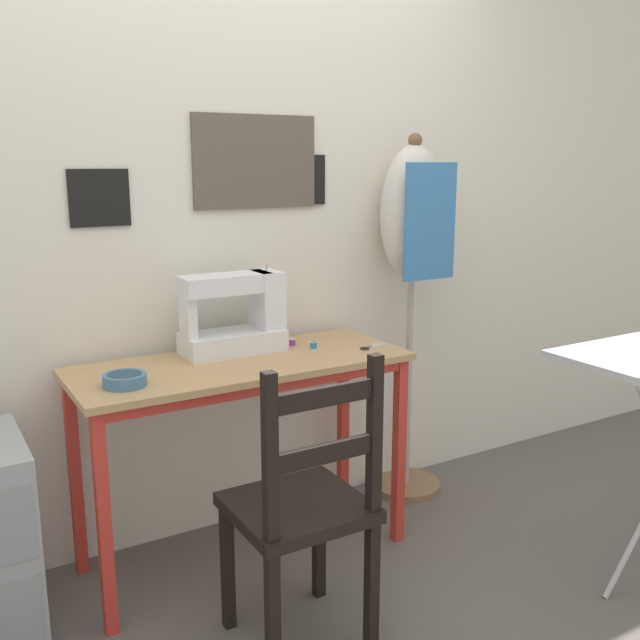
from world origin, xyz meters
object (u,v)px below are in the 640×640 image
(thread_spool_near_machine, at_px, (292,343))
(thread_spool_mid_table, at_px, (313,345))
(wooden_chair, at_px, (302,510))
(dress_form, at_px, (413,236))
(fabric_bowl, at_px, (125,380))
(scissors, at_px, (369,347))
(sewing_machine, at_px, (238,315))

(thread_spool_near_machine, height_order, thread_spool_mid_table, same)
(wooden_chair, xyz_separation_m, dress_form, (0.94, 0.71, 0.72))
(thread_spool_mid_table, relative_size, dress_form, 0.02)
(fabric_bowl, relative_size, wooden_chair, 0.15)
(scissors, bearing_deg, thread_spool_mid_table, 154.31)
(scissors, xyz_separation_m, wooden_chair, (-0.56, -0.47, -0.33))
(fabric_bowl, height_order, scissors, fabric_bowl)
(scissors, distance_m, wooden_chair, 0.80)
(thread_spool_near_machine, height_order, wooden_chair, wooden_chair)
(sewing_machine, distance_m, scissors, 0.52)
(sewing_machine, xyz_separation_m, scissors, (0.46, -0.21, -0.14))
(scissors, height_order, thread_spool_mid_table, thread_spool_mid_table)
(scissors, relative_size, dress_form, 0.08)
(scissors, distance_m, dress_form, 0.59)
(thread_spool_mid_table, distance_m, wooden_chair, 0.75)
(fabric_bowl, distance_m, thread_spool_mid_table, 0.76)
(thread_spool_mid_table, xyz_separation_m, wooden_chair, (-0.37, -0.56, -0.34))
(sewing_machine, relative_size, thread_spool_near_machine, 12.82)
(fabric_bowl, distance_m, wooden_chair, 0.70)
(sewing_machine, xyz_separation_m, thread_spool_near_machine, (0.21, -0.04, -0.12))
(scissors, bearing_deg, wooden_chair, -140.02)
(thread_spool_mid_table, bearing_deg, wooden_chair, -122.99)
(wooden_chair, bearing_deg, thread_spool_near_machine, 63.79)
(thread_spool_mid_table, bearing_deg, fabric_bowl, -173.27)
(sewing_machine, xyz_separation_m, wooden_chair, (-0.11, -0.68, -0.47))
(scissors, xyz_separation_m, thread_spool_mid_table, (-0.19, 0.09, 0.01))
(thread_spool_near_machine, bearing_deg, sewing_machine, 169.32)
(thread_spool_mid_table, bearing_deg, thread_spool_near_machine, 122.26)
(thread_spool_near_machine, height_order, dress_form, dress_form)
(thread_spool_mid_table, height_order, dress_form, dress_form)
(scissors, bearing_deg, thread_spool_near_machine, 144.79)
(fabric_bowl, bearing_deg, sewing_machine, 22.81)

